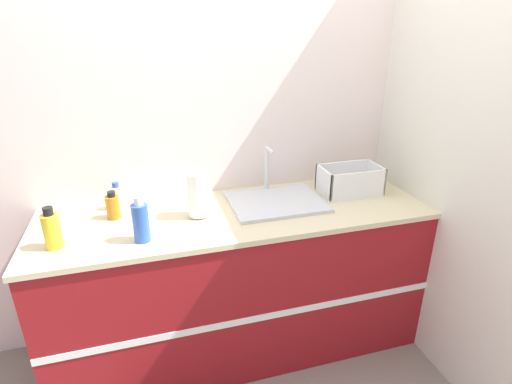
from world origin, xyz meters
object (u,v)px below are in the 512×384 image
object	(u,v)px
paper_towel_roll	(198,194)
dish_rack	(350,183)
sink	(276,200)
bottle_clear	(117,197)
bottle_blue	(141,222)
bottle_yellow	(52,230)
bottle_amber	(113,206)

from	to	relation	value
paper_towel_roll	dish_rack	xyz separation A→B (m)	(0.95, 0.07, -0.06)
dish_rack	sink	bearing A→B (deg)	-177.98
paper_towel_roll	sink	bearing A→B (deg)	5.97
sink	bottle_clear	distance (m)	0.91
bottle_clear	bottle_blue	size ratio (longest dim) A/B	0.70
dish_rack	bottle_clear	size ratio (longest dim) A/B	2.25
dish_rack	bottle_blue	xyz separation A→B (m)	(-1.25, -0.26, 0.04)
dish_rack	bottle_yellow	bearing A→B (deg)	-172.77
bottle_clear	bottle_yellow	xyz separation A→B (m)	(-0.27, -0.37, 0.02)
bottle_clear	bottle_amber	world-z (taller)	bottle_clear
bottle_clear	bottle_blue	distance (m)	0.43
bottle_yellow	bottle_amber	bearing A→B (deg)	44.40
paper_towel_roll	bottle_yellow	world-z (taller)	paper_towel_roll
bottle_clear	bottle_amber	size ratio (longest dim) A/B	1.05
bottle_yellow	bottle_blue	size ratio (longest dim) A/B	0.89
bottle_yellow	bottle_blue	distance (m)	0.40
bottle_yellow	bottle_amber	distance (m)	0.36
paper_towel_roll	bottle_blue	bearing A→B (deg)	-147.74
paper_towel_roll	bottle_amber	distance (m)	0.46
bottle_blue	sink	bearing A→B (deg)	17.37
paper_towel_roll	bottle_blue	size ratio (longest dim) A/B	1.09
dish_rack	bottle_blue	bearing A→B (deg)	-168.41
bottle_blue	bottle_amber	bearing A→B (deg)	115.28
bottle_amber	bottle_blue	bearing A→B (deg)	-64.72
paper_towel_roll	bottle_amber	xyz separation A→B (m)	(-0.44, 0.11, -0.06)
sink	bottle_blue	world-z (taller)	sink
bottle_yellow	sink	bearing A→B (deg)	9.38
bottle_yellow	bottle_blue	world-z (taller)	bottle_blue
bottle_clear	paper_towel_roll	bearing A→B (deg)	-27.60
bottle_clear	bottle_amber	xyz separation A→B (m)	(-0.02, -0.12, -0.00)
paper_towel_roll	bottle_amber	world-z (taller)	paper_towel_roll
sink	bottle_yellow	bearing A→B (deg)	-170.62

